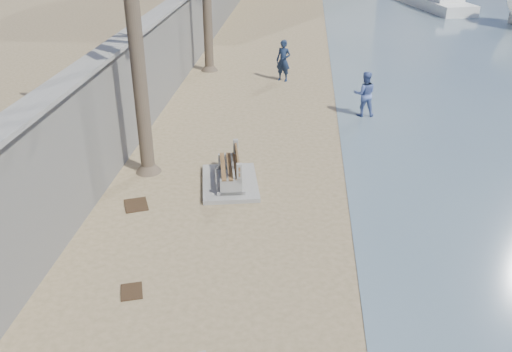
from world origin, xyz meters
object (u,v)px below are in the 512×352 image
object	(u,v)px
person_a	(283,58)
bench_far	(230,172)
yacht_far	(433,3)
person_b	(365,92)

from	to	relation	value
person_a	bench_far	bearing A→B (deg)	-74.10
person_a	yacht_far	world-z (taller)	person_a
person_a	yacht_far	size ratio (longest dim) A/B	0.24
bench_far	person_a	distance (m)	10.72
yacht_far	bench_far	bearing A→B (deg)	143.41
bench_far	yacht_far	xyz separation A→B (m)	(12.06, 31.41, -0.08)
yacht_far	person_b	bearing A→B (deg)	147.54
person_b	yacht_far	world-z (taller)	person_b
person_b	yacht_far	distance (m)	26.30
bench_far	person_b	distance (m)	7.68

